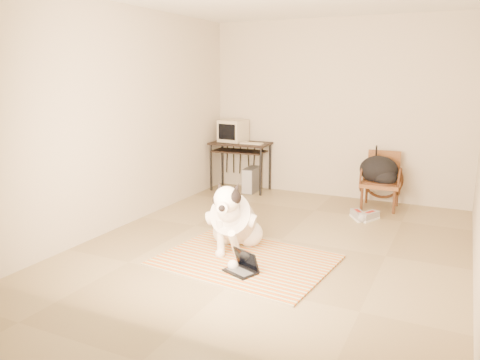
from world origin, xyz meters
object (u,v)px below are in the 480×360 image
Objects in this scene: computer_desk at (240,149)px; backpack at (380,171)px; crt_monitor at (233,131)px; laptop at (243,266)px; rattan_chair at (381,180)px; pc_tower at (252,180)px; dog at (234,221)px.

computer_desk is 1.81× the size of backpack.
computer_desk is 0.34m from crt_monitor.
backpack reaches higher than laptop.
pc_tower is at bearing 179.05° from rattan_chair.
dog is 2.63m from backpack.
laptop is at bearing -67.14° from pc_tower.
laptop is 3.01m from backpack.
crt_monitor is 1.00× the size of pc_tower.
crt_monitor reaches higher than dog.
crt_monitor is (-0.16, 0.07, 0.29)m from computer_desk.
crt_monitor is at bearing 167.24° from pc_tower.
dog is 3.06× the size of laptop.
dog reaches higher than laptop.
computer_desk is 1.22× the size of rattan_chair.
laptop is 0.84× the size of pc_tower.
dog is at bearing -114.74° from rattan_chair.
backpack is at bearing -3.30° from computer_desk.
dog is 2.77m from computer_desk.
crt_monitor is 0.80× the size of backpack.
crt_monitor is at bearing 116.77° from dog.
laptop is (0.34, -0.49, -0.27)m from dog.
computer_desk is at bearing 176.70° from backpack.
crt_monitor reaches higher than pc_tower.
computer_desk reaches higher than laptop.
laptop is 0.46× the size of rattan_chair.
laptop is at bearing -105.07° from backpack.
computer_desk is 2.25× the size of crt_monitor.
laptop is at bearing -55.45° from dog.
pc_tower reaches higher than laptop.
pc_tower is at bearing -4.64° from computer_desk.
rattan_chair is (2.05, -0.03, 0.20)m from pc_tower.
crt_monitor is at bearing 157.27° from computer_desk.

